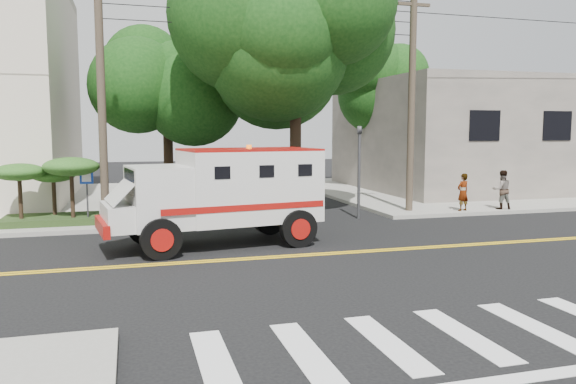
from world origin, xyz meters
name	(u,v)px	position (x,y,z in m)	size (l,w,h in m)	color
ground	(310,255)	(0.00, 0.00, 0.00)	(100.00, 100.00, 0.00)	black
sidewalk_ne	(462,189)	(13.50, 13.50, 0.07)	(17.00, 17.00, 0.15)	gray
building_right	(481,135)	(15.00, 14.00, 3.15)	(14.00, 12.00, 6.00)	#625B54
utility_pole_left	(102,99)	(-5.60, 6.00, 4.50)	(0.28, 0.28, 9.00)	#382D23
utility_pole_right	(411,104)	(6.30, 6.20, 4.50)	(0.28, 0.28, 9.00)	#382D23
tree_main	(309,30)	(1.94, 6.21, 7.20)	(6.08, 5.70, 9.85)	black
tree_left	(174,79)	(-2.68, 11.79, 5.73)	(4.48, 4.20, 7.70)	black
tree_right	(372,84)	(8.84, 15.77, 6.09)	(4.80, 4.50, 8.20)	black
traffic_signal	(359,162)	(3.80, 5.60, 2.23)	(0.15, 0.18, 3.60)	#3F3F42
accessibility_sign	(87,190)	(-6.20, 6.17, 1.37)	(0.45, 0.10, 2.02)	#3F3F42
palm_planter	(50,181)	(-7.44, 6.62, 1.65)	(3.52, 2.63, 2.36)	#1E3314
armored_truck	(223,191)	(-2.08, 1.97, 1.64)	(6.61, 3.31, 2.89)	silver
pedestrian_a	(463,192)	(8.36, 5.50, 0.92)	(0.56, 0.37, 1.54)	gray
pedestrian_b	(502,190)	(10.21, 5.51, 0.96)	(0.79, 0.62, 1.63)	gray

